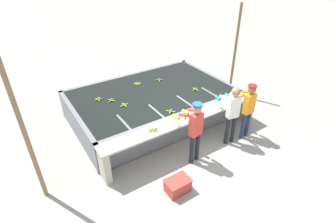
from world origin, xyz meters
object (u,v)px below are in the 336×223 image
at_px(banana_bunch_floating_6, 112,100).
at_px(worker_0, 195,127).
at_px(banana_bunch_floating_0, 159,80).
at_px(banana_bunch_floating_3, 171,111).
at_px(worker_1, 232,110).
at_px(banana_bunch_floating_5, 124,105).
at_px(banana_bunch_floating_1, 138,84).
at_px(banana_bunch_floating_4, 195,89).
at_px(support_post_left, 26,136).
at_px(banana_bunch_ledge_0, 153,130).
at_px(crate, 178,185).
at_px(support_post_right, 235,52).
at_px(worker_2, 248,106).
at_px(knife_0, 186,116).
at_px(banana_bunch_floating_2, 98,99).

bearing_deg(banana_bunch_floating_6, worker_0, -67.22).
distance_m(worker_0, banana_bunch_floating_0, 3.05).
distance_m(banana_bunch_floating_0, banana_bunch_floating_3, 2.03).
height_order(worker_1, banana_bunch_floating_5, worker_1).
distance_m(banana_bunch_floating_1, banana_bunch_floating_4, 1.88).
bearing_deg(support_post_left, banana_bunch_floating_1, 32.11).
xyz_separation_m(banana_bunch_floating_1, banana_bunch_ledge_0, (-0.88, -2.47, 0.00)).
distance_m(crate, support_post_right, 5.30).
height_order(worker_2, banana_bunch_floating_3, worker_2).
distance_m(banana_bunch_floating_5, knife_0, 1.78).
height_order(banana_bunch_floating_6, support_post_right, support_post_right).
distance_m(worker_1, banana_bunch_floating_3, 1.62).
xyz_separation_m(banana_bunch_floating_0, crate, (-1.74, -3.55, -0.73)).
height_order(banana_bunch_floating_0, banana_bunch_floating_4, same).
height_order(banana_bunch_ledge_0, crate, banana_bunch_ledge_0).
distance_m(worker_2, knife_0, 1.72).
bearing_deg(support_post_right, banana_bunch_floating_2, 172.18).
distance_m(banana_bunch_floating_3, banana_bunch_floating_4, 1.52).
bearing_deg(banana_bunch_floating_4, worker_2, -76.02).
xyz_separation_m(worker_1, banana_bunch_floating_3, (-1.26, 1.01, -0.12)).
relative_size(worker_0, worker_1, 0.99).
bearing_deg(knife_0, banana_bunch_floating_2, 126.61).
height_order(worker_0, banana_bunch_floating_5, worker_0).
distance_m(worker_2, banana_bunch_ledge_0, 2.69).
relative_size(banana_bunch_floating_5, crate, 0.51).
distance_m(worker_1, banana_bunch_floating_6, 3.39).
height_order(worker_1, banana_bunch_floating_6, worker_1).
xyz_separation_m(worker_1, banana_bunch_ledge_0, (-2.08, 0.54, -0.12)).
relative_size(worker_2, support_post_left, 0.51).
distance_m(support_post_left, support_post_right, 6.89).
xyz_separation_m(banana_bunch_floating_1, support_post_right, (3.31, -0.95, 0.70)).
relative_size(worker_1, banana_bunch_floating_0, 6.36).
distance_m(worker_2, banana_bunch_floating_3, 2.09).
distance_m(banana_bunch_floating_0, banana_bunch_floating_5, 1.90).
bearing_deg(banana_bunch_floating_3, banana_bunch_floating_0, 66.87).
bearing_deg(knife_0, worker_1, -29.42).
relative_size(banana_bunch_floating_3, banana_bunch_floating_4, 0.83).
relative_size(banana_bunch_floating_1, support_post_right, 0.09).
relative_size(banana_bunch_floating_0, banana_bunch_floating_4, 0.94).
bearing_deg(worker_2, crate, -167.02).
bearing_deg(banana_bunch_floating_3, banana_bunch_floating_4, 25.59).
relative_size(banana_bunch_floating_2, banana_bunch_floating_6, 1.08).
height_order(banana_bunch_floating_2, banana_bunch_floating_6, same).
distance_m(worker_1, worker_2, 0.54).
bearing_deg(banana_bunch_floating_2, worker_0, -64.17).
distance_m(banana_bunch_floating_2, support_post_left, 2.86).
xyz_separation_m(worker_0, banana_bunch_floating_6, (-1.05, 2.51, -0.12)).
bearing_deg(banana_bunch_floating_1, banana_bunch_floating_0, -10.30).
xyz_separation_m(worker_2, crate, (-2.74, -0.63, -0.82)).
xyz_separation_m(worker_1, banana_bunch_floating_4, (0.12, 1.67, -0.12)).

